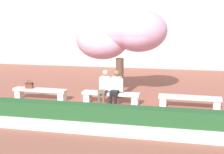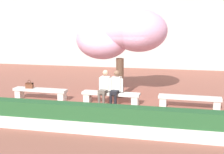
% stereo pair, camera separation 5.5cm
% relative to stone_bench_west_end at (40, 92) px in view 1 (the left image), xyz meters
% --- Properties ---
extents(ground_plane, '(100.00, 100.00, 0.00)m').
position_rel_stone_bench_west_end_xyz_m(ground_plane, '(2.89, 0.00, -0.31)').
color(ground_plane, '#8E5142').
extents(building_facade, '(28.00, 4.00, 7.93)m').
position_rel_stone_bench_west_end_xyz_m(building_facade, '(2.89, 11.33, 3.65)').
color(building_facade, '#B7B2A8').
rests_on(building_facade, ground).
extents(stone_bench_west_end, '(2.21, 0.48, 0.45)m').
position_rel_stone_bench_west_end_xyz_m(stone_bench_west_end, '(0.00, 0.00, 0.00)').
color(stone_bench_west_end, beige).
rests_on(stone_bench_west_end, ground).
extents(stone_bench_near_west, '(2.21, 0.48, 0.45)m').
position_rel_stone_bench_west_end_xyz_m(stone_bench_near_west, '(2.89, 0.00, 0.00)').
color(stone_bench_near_west, beige).
rests_on(stone_bench_near_west, ground).
extents(stone_bench_center, '(2.21, 0.48, 0.45)m').
position_rel_stone_bench_west_end_xyz_m(stone_bench_center, '(5.78, 0.00, 0.00)').
color(stone_bench_center, beige).
rests_on(stone_bench_center, ground).
extents(person_seated_left, '(0.50, 0.72, 1.29)m').
position_rel_stone_bench_west_end_xyz_m(person_seated_left, '(2.66, -0.05, 0.38)').
color(person_seated_left, black).
rests_on(person_seated_left, ground).
extents(person_seated_right, '(0.51, 0.72, 1.29)m').
position_rel_stone_bench_west_end_xyz_m(person_seated_right, '(3.10, -0.05, 0.38)').
color(person_seated_right, black).
rests_on(person_seated_right, ground).
extents(handbag, '(0.30, 0.15, 0.34)m').
position_rel_stone_bench_west_end_xyz_m(handbag, '(-0.44, -0.02, 0.27)').
color(handbag, brown).
rests_on(handbag, stone_bench_west_end).
extents(cherry_tree_main, '(3.69, 2.47, 3.57)m').
position_rel_stone_bench_west_end_xyz_m(cherry_tree_main, '(3.07, 1.32, 2.28)').
color(cherry_tree_main, '#513828').
rests_on(cherry_tree_main, ground).
extents(planter_hedge_foreground, '(11.48, 0.50, 0.80)m').
position_rel_stone_bench_west_end_xyz_m(planter_hedge_foreground, '(2.89, -3.10, 0.07)').
color(planter_hedge_foreground, beige).
rests_on(planter_hedge_foreground, ground).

